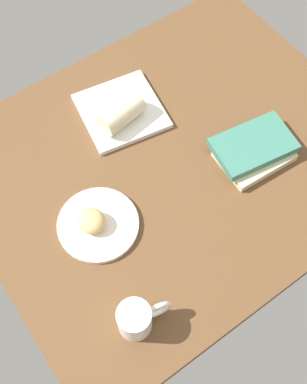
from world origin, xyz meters
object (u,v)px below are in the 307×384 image
object	(u,v)px
scone_pastry	(91,221)
coffee_mug	(136,319)
round_plate	(98,225)
sauce_cup	(120,93)
book_stack	(254,150)
square_plate	(121,111)
breakfast_wrap	(121,113)

from	to	relation	value
scone_pastry	coffee_mug	distance (cm)	27.03
scone_pastry	coffee_mug	bearing A→B (deg)	79.89
round_plate	scone_pastry	size ratio (longest dim) A/B	2.87
sauce_cup	book_stack	world-z (taller)	book_stack
round_plate	sauce_cup	xyz separation A→B (cm)	(-27.16, -30.47, 2.25)
square_plate	coffee_mug	distance (cm)	60.71
square_plate	sauce_cup	distance (cm)	5.44
book_stack	coffee_mug	bearing A→B (deg)	20.57
scone_pastry	coffee_mug	size ratio (longest dim) A/B	0.57
sauce_cup	round_plate	bearing A→B (deg)	48.29
sauce_cup	scone_pastry	bearing A→B (deg)	46.50
scone_pastry	sauce_cup	size ratio (longest dim) A/B	1.26
round_plate	square_plate	bearing A→B (deg)	-133.11
square_plate	breakfast_wrap	bearing A→B (deg)	58.36
scone_pastry	round_plate	bearing A→B (deg)	158.33
scone_pastry	square_plate	size ratio (longest dim) A/B	0.33
round_plate	book_stack	bearing A→B (deg)	171.76
book_stack	sauce_cup	bearing A→B (deg)	-63.33
scone_pastry	square_plate	world-z (taller)	scone_pastry
book_stack	coffee_mug	size ratio (longest dim) A/B	1.81
round_plate	book_stack	xyz separation A→B (cm)	(-45.80, 6.63, 1.84)
round_plate	book_stack	world-z (taller)	book_stack
sauce_cup	book_stack	distance (cm)	41.52
book_stack	coffee_mug	distance (cm)	55.40
scone_pastry	square_plate	distance (cm)	36.55
round_plate	sauce_cup	size ratio (longest dim) A/B	3.62
sauce_cup	book_stack	size ratio (longest dim) A/B	0.25
book_stack	scone_pastry	bearing A→B (deg)	-8.62
coffee_mug	scone_pastry	bearing A→B (deg)	-100.11
sauce_cup	coffee_mug	distance (cm)	65.59
round_plate	book_stack	distance (cm)	46.32
book_stack	coffee_mug	xyz separation A→B (cm)	(51.82, 19.45, 2.36)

